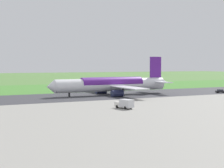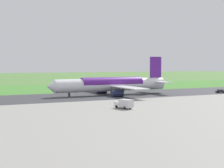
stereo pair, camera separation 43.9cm
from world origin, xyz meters
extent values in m
plane|color=#547F3D|center=(0.00, 0.00, 0.00)|extent=(800.00, 800.00, 0.00)
cube|color=#38383D|center=(0.00, 0.00, 0.03)|extent=(600.00, 32.98, 0.06)
cube|color=#478534|center=(0.00, -41.62, 0.02)|extent=(600.00, 80.00, 0.04)
cylinder|color=white|center=(3.52, 0.00, 4.20)|extent=(48.07, 5.89, 5.20)
cone|color=white|center=(29.01, 0.37, 4.20)|extent=(3.07, 4.98, 4.94)
cone|color=white|center=(-21.68, -0.36, 4.80)|extent=(3.56, 4.47, 4.42)
cube|color=#591E8C|center=(-17.60, -0.31, 11.30)|extent=(5.61, 0.58, 9.00)
cube|color=white|center=(-17.68, 5.19, 5.00)|extent=(4.13, 9.06, 0.36)
cube|color=white|center=(-17.52, -5.81, 5.00)|extent=(4.13, 9.06, 0.36)
cube|color=white|center=(2.36, 10.98, 3.80)|extent=(6.32, 22.08, 0.35)
cube|color=white|center=(2.68, -11.01, 3.80)|extent=(6.32, 22.08, 0.35)
cylinder|color=#23284C|center=(4.91, 7.52, 1.32)|extent=(4.54, 2.86, 2.80)
cylinder|color=#23284C|center=(5.12, -7.48, 1.32)|extent=(4.54, 2.86, 2.80)
cylinder|color=black|center=(21.75, 0.26, 1.71)|extent=(0.70, 0.70, 3.42)
cylinder|color=black|center=(0.46, 3.96, 1.71)|extent=(0.70, 0.70, 3.42)
cylinder|color=black|center=(0.57, -4.04, 1.71)|extent=(0.70, 0.70, 3.42)
cylinder|color=#591E8C|center=(3.52, 0.00, 4.72)|extent=(26.47, 5.61, 5.23)
cube|color=silver|center=(18.41, 36.36, 1.10)|extent=(2.71, 2.71, 1.30)
cube|color=silver|center=(17.65, 39.05, 1.55)|extent=(3.24, 4.28, 2.20)
cylinder|color=black|center=(19.37, 36.63, 0.45)|extent=(0.53, 0.95, 0.90)
cylinder|color=black|center=(17.45, 36.09, 0.45)|extent=(0.53, 0.95, 0.90)
cylinder|color=black|center=(18.46, 39.90, 0.45)|extent=(0.53, 0.95, 0.90)
cylinder|color=black|center=(16.53, 39.36, 0.45)|extent=(0.53, 0.95, 0.90)
cube|color=black|center=(-43.28, 12.04, 0.70)|extent=(4.56, 3.50, 0.75)
cube|color=#2D333D|center=(-43.10, 11.95, 1.35)|extent=(2.73, 2.51, 0.55)
cylinder|color=black|center=(-44.91, 11.91, 0.32)|extent=(0.67, 0.48, 0.64)
cylinder|color=black|center=(-44.14, 13.43, 0.32)|extent=(0.67, 0.48, 0.64)
cylinder|color=black|center=(-42.41, 10.65, 0.32)|extent=(0.67, 0.48, 0.64)
cylinder|color=black|center=(-41.64, 12.17, 0.32)|extent=(0.67, 0.48, 0.64)
cylinder|color=slate|center=(-13.54, -42.59, 1.13)|extent=(0.10, 0.10, 2.25)
cube|color=red|center=(-13.54, -42.61, 2.55)|extent=(0.60, 0.04, 0.60)
cone|color=orange|center=(-7.48, -44.70, 0.28)|extent=(0.40, 0.40, 0.55)
camera|label=1|loc=(58.83, 116.12, 12.09)|focal=50.87mm
camera|label=2|loc=(58.44, 116.31, 12.09)|focal=50.87mm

